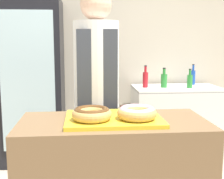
% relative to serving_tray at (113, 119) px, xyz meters
% --- Properties ---
extents(wall_back, '(8.00, 0.06, 2.70)m').
position_rel_serving_tray_xyz_m(wall_back, '(0.00, 2.13, 0.45)').
color(wall_back, beige).
rests_on(wall_back, ground_plane).
extents(serving_tray, '(0.59, 0.44, 0.02)m').
position_rel_serving_tray_xyz_m(serving_tray, '(0.00, 0.00, 0.00)').
color(serving_tray, yellow).
rests_on(serving_tray, display_counter).
extents(donut_chocolate_glaze, '(0.24, 0.24, 0.07)m').
position_rel_serving_tray_xyz_m(donut_chocolate_glaze, '(-0.14, -0.06, 0.05)').
color(donut_chocolate_glaze, tan).
rests_on(donut_chocolate_glaze, serving_tray).
extents(donut_light_glaze, '(0.24, 0.24, 0.07)m').
position_rel_serving_tray_xyz_m(donut_light_glaze, '(0.14, -0.06, 0.05)').
color(donut_light_glaze, tan).
rests_on(donut_light_glaze, serving_tray).
extents(brownie_back_left, '(0.08, 0.08, 0.03)m').
position_rel_serving_tray_xyz_m(brownie_back_left, '(-0.10, 0.16, 0.03)').
color(brownie_back_left, black).
rests_on(brownie_back_left, serving_tray).
extents(brownie_back_right, '(0.08, 0.08, 0.03)m').
position_rel_serving_tray_xyz_m(brownie_back_right, '(0.10, 0.16, 0.03)').
color(brownie_back_right, black).
rests_on(brownie_back_right, serving_tray).
extents(baker_person, '(0.35, 0.35, 1.81)m').
position_rel_serving_tray_xyz_m(baker_person, '(-0.08, 0.51, 0.07)').
color(baker_person, '#4C4C51').
rests_on(baker_person, ground_plane).
extents(beverage_fridge, '(0.68, 0.69, 1.83)m').
position_rel_serving_tray_xyz_m(beverage_fridge, '(-0.76, 1.73, 0.02)').
color(beverage_fridge, black).
rests_on(beverage_fridge, ground_plane).
extents(chest_freezer, '(1.03, 0.62, 0.83)m').
position_rel_serving_tray_xyz_m(chest_freezer, '(0.93, 1.73, -0.48)').
color(chest_freezer, white).
rests_on(chest_freezer, ground_plane).
extents(bottle_green, '(0.07, 0.07, 0.23)m').
position_rel_serving_tray_xyz_m(bottle_green, '(0.77, 1.72, 0.02)').
color(bottle_green, '#2D8C38').
rests_on(bottle_green, chest_freezer).
extents(bottle_red, '(0.06, 0.06, 0.26)m').
position_rel_serving_tray_xyz_m(bottle_red, '(0.55, 1.75, 0.03)').
color(bottle_red, red).
rests_on(bottle_red, chest_freezer).
extents(bottle_blue, '(0.06, 0.06, 0.26)m').
position_rel_serving_tray_xyz_m(bottle_blue, '(1.20, 1.93, 0.03)').
color(bottle_blue, '#1E4CB2').
rests_on(bottle_blue, chest_freezer).
extents(bottle_green_b, '(0.06, 0.06, 0.22)m').
position_rel_serving_tray_xyz_m(bottle_green_b, '(1.06, 1.66, 0.01)').
color(bottle_green_b, '#2D8C38').
rests_on(bottle_green_b, chest_freezer).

